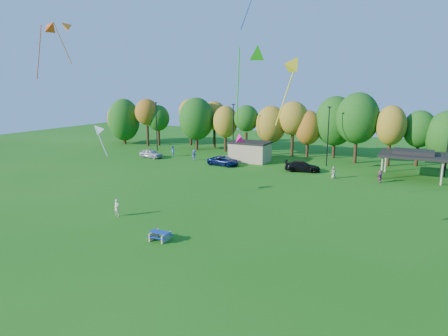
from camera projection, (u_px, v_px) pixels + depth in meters
The scene contains 21 objects.
ground at pixel (162, 266), 27.54m from camera, with size 160.00×160.00×0.00m, color #19600F.
tree_line at pixel (318, 124), 66.41m from camera, with size 93.57×10.55×11.15m.
lamp_posts at pixel (328, 134), 60.47m from camera, with size 64.50×0.25×9.09m.
utility_building at pixel (250, 151), 64.76m from camera, with size 6.30×4.30×3.25m.
pavilion at pixel (413, 154), 52.83m from camera, with size 8.20×6.20×3.77m.
picnic_table at pixel (160, 235), 32.06m from camera, with size 1.68×1.41×0.71m.
kite_flyer at pixel (117, 208), 37.84m from camera, with size 0.61×0.40×1.68m, color beige.
car_a at pixel (151, 153), 68.22m from camera, with size 1.75×4.35×1.48m, color #BBBBBB.
car_b at pixel (225, 160), 62.39m from camera, with size 1.37×3.91×1.29m, color #9C9CA1.
car_c at pixel (223, 161), 61.72m from camera, with size 2.31×5.01×1.39m, color #0C194A.
car_d at pixel (302, 166), 57.41m from camera, with size 2.06×5.06×1.47m, color black.
far_person_0 at pixel (334, 172), 53.13m from camera, with size 0.79×0.51×1.62m, color gray.
far_person_1 at pixel (380, 176), 50.90m from camera, with size 1.52×0.48×1.64m, color #9F426F.
far_person_3 at pixel (194, 155), 66.01m from camera, with size 1.10×0.63×1.71m, color #574FAF.
far_person_4 at pixel (173, 151), 69.58m from camera, with size 0.90×0.70×1.84m, color #5685BE.
kite_3 at pixel (51, 27), 42.78m from camera, with size 3.84×1.73×6.45m.
kite_8 at pixel (98, 129), 40.84m from camera, with size 2.23×1.55×3.49m.
kite_9 at pixel (240, 137), 28.59m from camera, with size 1.25×1.29×1.04m.
kite_11 at pixel (257, 52), 36.18m from camera, with size 2.89×4.22×7.48m.
kite_13 at pixel (65, 26), 48.35m from camera, with size 2.29×3.07×5.44m.
kite_15 at pixel (294, 64), 28.59m from camera, with size 2.53×2.96×5.44m.
Camera 1 is at (15.46, -20.80, 12.30)m, focal length 32.00 mm.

